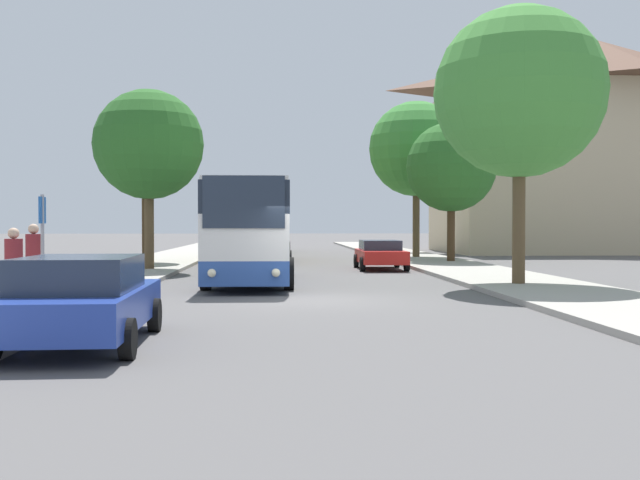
{
  "coord_description": "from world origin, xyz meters",
  "views": [
    {
      "loc": [
        -0.95,
        -19.48,
        1.98
      ],
      "look_at": [
        0.9,
        13.11,
        1.32
      ],
      "focal_mm": 42.0,
      "sensor_mm": 36.0,
      "label": 1
    }
  ],
  "objects_px": {
    "tree_right_near": "(416,149)",
    "bus_rear": "(267,226)",
    "bus_stop_sign": "(42,237)",
    "parked_car_right_near": "(380,254)",
    "tree_right_mid": "(451,167)",
    "tree_right_far": "(519,93)",
    "pedestrian_waiting_near": "(14,270)",
    "tree_left_near": "(149,145)",
    "bus_front": "(252,230)",
    "pedestrian_walking_back": "(34,263)",
    "tree_left_far": "(146,146)",
    "bus_middle": "(264,227)",
    "parked_car_left_curb": "(82,299)"
  },
  "relations": [
    {
      "from": "tree_left_near",
      "to": "pedestrian_waiting_near",
      "type": "bearing_deg",
      "value": -90.34
    },
    {
      "from": "parked_car_left_curb",
      "to": "tree_left_far",
      "type": "height_order",
      "value": "tree_left_far"
    },
    {
      "from": "tree_right_near",
      "to": "tree_right_far",
      "type": "bearing_deg",
      "value": -91.12
    },
    {
      "from": "bus_rear",
      "to": "parked_car_right_near",
      "type": "height_order",
      "value": "bus_rear"
    },
    {
      "from": "parked_car_left_curb",
      "to": "pedestrian_walking_back",
      "type": "relative_size",
      "value": 2.56
    },
    {
      "from": "pedestrian_waiting_near",
      "to": "tree_left_near",
      "type": "bearing_deg",
      "value": -154.4
    },
    {
      "from": "pedestrian_waiting_near",
      "to": "pedestrian_walking_back",
      "type": "height_order",
      "value": "pedestrian_walking_back"
    },
    {
      "from": "bus_middle",
      "to": "bus_rear",
      "type": "relative_size",
      "value": 0.97
    },
    {
      "from": "pedestrian_walking_back",
      "to": "tree_right_near",
      "type": "relative_size",
      "value": 0.21
    },
    {
      "from": "bus_middle",
      "to": "tree_right_far",
      "type": "distance_m",
      "value": 20.07
    },
    {
      "from": "parked_car_left_curb",
      "to": "pedestrian_walking_back",
      "type": "distance_m",
      "value": 5.91
    },
    {
      "from": "bus_rear",
      "to": "bus_stop_sign",
      "type": "xyz_separation_m",
      "value": [
        -4.5,
        -36.69,
        -0.18
      ]
    },
    {
      "from": "pedestrian_walking_back",
      "to": "tree_right_mid",
      "type": "relative_size",
      "value": 0.26
    },
    {
      "from": "bus_rear",
      "to": "tree_left_far",
      "type": "distance_m",
      "value": 18.15
    },
    {
      "from": "bus_middle",
      "to": "tree_right_far",
      "type": "xyz_separation_m",
      "value": [
        8.26,
        -17.8,
        4.24
      ]
    },
    {
      "from": "tree_left_near",
      "to": "bus_rear",
      "type": "bearing_deg",
      "value": 78.37
    },
    {
      "from": "pedestrian_waiting_near",
      "to": "tree_right_mid",
      "type": "xyz_separation_m",
      "value": [
        14.22,
        21.58,
        3.84
      ]
    },
    {
      "from": "tree_left_near",
      "to": "parked_car_left_curb",
      "type": "bearing_deg",
      "value": -83.58
    },
    {
      "from": "parked_car_right_near",
      "to": "pedestrian_walking_back",
      "type": "xyz_separation_m",
      "value": [
        -10.25,
        -15.18,
        0.4
      ]
    },
    {
      "from": "tree_right_far",
      "to": "tree_left_far",
      "type": "bearing_deg",
      "value": 134.98
    },
    {
      "from": "tree_left_far",
      "to": "tree_right_mid",
      "type": "xyz_separation_m",
      "value": [
        15.2,
        0.37,
        -0.93
      ]
    },
    {
      "from": "tree_right_mid",
      "to": "tree_right_far",
      "type": "distance_m",
      "value": 14.46
    },
    {
      "from": "bus_rear",
      "to": "parked_car_left_curb",
      "type": "bearing_deg",
      "value": -91.2
    },
    {
      "from": "bus_stop_sign",
      "to": "tree_right_near",
      "type": "distance_m",
      "value": 28.9
    },
    {
      "from": "tree_left_far",
      "to": "pedestrian_waiting_near",
      "type": "bearing_deg",
      "value": -87.36
    },
    {
      "from": "bus_front",
      "to": "pedestrian_walking_back",
      "type": "bearing_deg",
      "value": -120.96
    },
    {
      "from": "bus_middle",
      "to": "tree_right_near",
      "type": "xyz_separation_m",
      "value": [
        8.64,
        1.6,
        4.44
      ]
    },
    {
      "from": "parked_car_left_curb",
      "to": "tree_right_near",
      "type": "relative_size",
      "value": 0.53
    },
    {
      "from": "tree_right_near",
      "to": "bus_rear",
      "type": "bearing_deg",
      "value": 127.4
    },
    {
      "from": "parked_car_left_curb",
      "to": "tree_right_far",
      "type": "height_order",
      "value": "tree_right_far"
    },
    {
      "from": "bus_middle",
      "to": "tree_right_near",
      "type": "height_order",
      "value": "tree_right_near"
    },
    {
      "from": "tree_right_far",
      "to": "bus_middle",
      "type": "bearing_deg",
      "value": 114.9
    },
    {
      "from": "bus_middle",
      "to": "pedestrian_waiting_near",
      "type": "bearing_deg",
      "value": -99.69
    },
    {
      "from": "bus_middle",
      "to": "pedestrian_waiting_near",
      "type": "height_order",
      "value": "bus_middle"
    },
    {
      "from": "pedestrian_waiting_near",
      "to": "tree_left_far",
      "type": "height_order",
      "value": "tree_left_far"
    },
    {
      "from": "bus_front",
      "to": "pedestrian_waiting_near",
      "type": "bearing_deg",
      "value": -114.39
    },
    {
      "from": "bus_middle",
      "to": "parked_car_right_near",
      "type": "xyz_separation_m",
      "value": [
        5.27,
        -7.83,
        -1.16
      ]
    },
    {
      "from": "tree_right_mid",
      "to": "bus_stop_sign",
      "type": "bearing_deg",
      "value": -124.73
    },
    {
      "from": "bus_rear",
      "to": "tree_right_far",
      "type": "relative_size",
      "value": 1.25
    },
    {
      "from": "tree_right_near",
      "to": "tree_left_far",
      "type": "bearing_deg",
      "value": -159.34
    },
    {
      "from": "tree_left_far",
      "to": "tree_left_near",
      "type": "bearing_deg",
      "value": -78.84
    },
    {
      "from": "parked_car_right_near",
      "to": "tree_right_mid",
      "type": "xyz_separation_m",
      "value": [
        4.2,
        4.39,
        4.19
      ]
    },
    {
      "from": "parked_car_right_near",
      "to": "tree_right_mid",
      "type": "bearing_deg",
      "value": -132.95
    },
    {
      "from": "pedestrian_walking_back",
      "to": "tree_right_near",
      "type": "xyz_separation_m",
      "value": [
        13.62,
        24.62,
        5.21
      ]
    },
    {
      "from": "bus_middle",
      "to": "bus_rear",
      "type": "bearing_deg",
      "value": 91.32
    },
    {
      "from": "tree_left_near",
      "to": "tree_right_near",
      "type": "height_order",
      "value": "tree_right_near"
    },
    {
      "from": "tree_left_near",
      "to": "tree_left_far",
      "type": "bearing_deg",
      "value": 101.16
    },
    {
      "from": "pedestrian_waiting_near",
      "to": "tree_right_far",
      "type": "relative_size",
      "value": 0.21
    },
    {
      "from": "parked_car_right_near",
      "to": "tree_right_far",
      "type": "height_order",
      "value": "tree_right_far"
    },
    {
      "from": "bus_rear",
      "to": "bus_stop_sign",
      "type": "relative_size",
      "value": 4.31
    }
  ]
}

